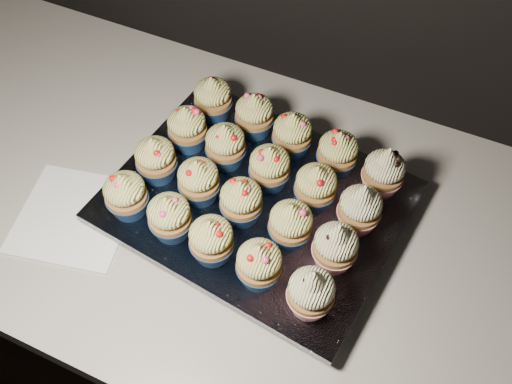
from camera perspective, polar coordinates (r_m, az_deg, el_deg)
cabinet at (r=1.35m, az=-8.10°, el=-9.96°), size 2.40×0.60×0.86m
worktop at (r=0.97m, az=-11.15°, el=1.55°), size 2.44×0.64×0.04m
napkin at (r=0.93m, az=-17.69°, el=-2.33°), size 0.20×0.20×0.00m
baking_tray at (r=0.88m, az=0.00°, el=-1.47°), size 0.43×0.34×0.02m
foil_lining at (r=0.87m, az=0.00°, el=-0.84°), size 0.46×0.38×0.01m
cupcake_0 at (r=0.84m, az=-12.88°, el=-0.25°), size 0.06×0.06×0.08m
cupcake_1 at (r=0.81m, az=-8.63°, el=-2.46°), size 0.06×0.06×0.08m
cupcake_2 at (r=0.78m, az=-4.48°, el=-4.77°), size 0.06×0.06×0.08m
cupcake_3 at (r=0.76m, az=0.32°, el=-7.20°), size 0.06×0.06×0.08m
cupcake_4 at (r=0.74m, az=5.53°, el=-9.92°), size 0.06×0.06×0.10m
cupcake_5 at (r=0.87m, az=-9.99°, el=3.28°), size 0.06×0.06×0.08m
cupcake_6 at (r=0.84m, az=-5.75°, el=1.14°), size 0.06×0.06×0.08m
cupcake_7 at (r=0.81m, az=-1.49°, el=-0.92°), size 0.06×0.06×0.08m
cupcake_8 at (r=0.79m, az=3.47°, el=-3.22°), size 0.06×0.06×0.08m
cupcake_9 at (r=0.78m, az=7.95°, el=-5.39°), size 0.06×0.06×0.10m
cupcake_10 at (r=0.91m, az=-6.88°, el=6.38°), size 0.06×0.06×0.08m
cupcake_11 at (r=0.88m, az=-3.08°, el=4.68°), size 0.06×0.06×0.08m
cupcake_12 at (r=0.85m, az=1.37°, el=2.49°), size 0.06×0.06×0.08m
cupcake_13 at (r=0.83m, az=5.98°, el=0.55°), size 0.06×0.06×0.08m
cupcake_14 at (r=0.82m, az=10.35°, el=-1.59°), size 0.06×0.06×0.10m
cupcake_15 at (r=0.95m, az=-4.34°, el=9.30°), size 0.06×0.06×0.08m
cupcake_16 at (r=0.92m, az=-0.18°, el=7.71°), size 0.06×0.06×0.08m
cupcake_17 at (r=0.89m, az=3.63°, el=5.77°), size 0.06×0.06×0.08m
cupcake_18 at (r=0.88m, az=8.15°, el=3.92°), size 0.06×0.06×0.08m
cupcake_19 at (r=0.86m, az=12.65°, el=1.99°), size 0.06×0.06×0.10m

